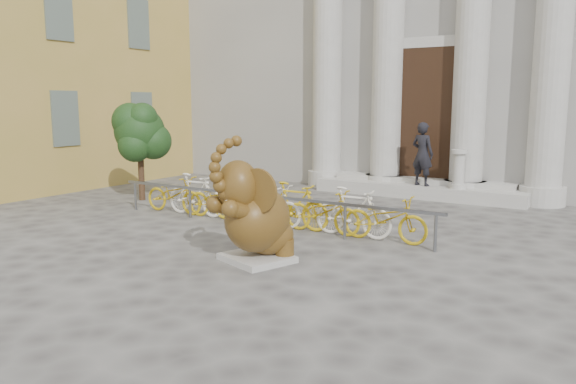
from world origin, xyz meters
The scene contains 9 objects.
ground centered at (0.00, 0.00, 0.00)m, with size 80.00×80.00×0.00m, color #474442.
classical_building centered at (0.00, 14.93, 5.98)m, with size 22.00×10.70×12.00m.
entrance_steps centered at (0.00, 9.40, 0.18)m, with size 6.00×1.20×0.36m, color #A8A59E.
ochre_building centered at (-13.00, 6.00, 6.00)m, with size 8.00×14.00×12.00m, color tan.
elephant_statue centered at (-0.15, 1.48, 0.77)m, with size 1.42×1.69×2.13m.
bike_rack centered at (-1.55, 3.94, 0.50)m, with size 8.00×0.53×1.00m.
tree centered at (-6.27, 4.79, 1.85)m, with size 1.53×1.40×2.66m.
pedestrian centered at (0.16, 9.14, 1.24)m, with size 0.65×0.42×1.77m, color black.
balustrade_post centered at (1.19, 9.10, 0.85)m, with size 0.43×0.43×1.06m.
Camera 1 is at (5.16, -6.05, 2.67)m, focal length 35.00 mm.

